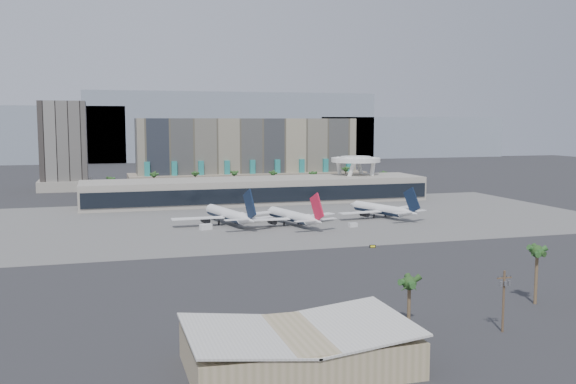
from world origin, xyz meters
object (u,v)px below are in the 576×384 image
object	(u,v)px
airliner_left	(228,214)
service_vehicle_b	(353,225)
taxiway_sign	(373,246)
airliner_right	(381,209)
service_vehicle_a	(206,227)
airliner_centre	(292,216)
utility_pole	(504,296)

from	to	relation	value
airliner_left	service_vehicle_b	xyz separation A→B (m)	(44.68, -19.22, -3.21)
service_vehicle_b	taxiway_sign	size ratio (longest dim) A/B	1.58
airliner_right	taxiway_sign	xyz separation A→B (m)	(-29.77, -58.50, -3.19)
airliner_left	taxiway_sign	bearing A→B (deg)	-71.61
airliner_right	taxiway_sign	bearing A→B (deg)	-135.53
service_vehicle_a	airliner_right	bearing A→B (deg)	-9.60
airliner_centre	taxiway_sign	bearing A→B (deg)	-90.04
airliner_left	service_vehicle_a	world-z (taller)	airliner_left
airliner_centre	service_vehicle_b	bearing A→B (deg)	-39.38
airliner_right	service_vehicle_a	world-z (taller)	airliner_right
taxiway_sign	service_vehicle_b	bearing A→B (deg)	88.40
airliner_left	airliner_centre	distance (m)	25.20
service_vehicle_b	airliner_right	bearing A→B (deg)	34.36
utility_pole	airliner_centre	xyz separation A→B (m)	(-2.09, 132.73, -3.46)
airliner_right	service_vehicle_a	distance (m)	76.21
service_vehicle_a	service_vehicle_b	size ratio (longest dim) A/B	1.37
service_vehicle_b	service_vehicle_a	bearing A→B (deg)	161.29
airliner_left	airliner_right	xyz separation A→B (m)	(65.25, 0.02, -0.40)
airliner_right	airliner_left	bearing A→B (deg)	161.46
utility_pole	airliner_left	xyz separation A→B (m)	(-25.62, 141.75, -3.10)
airliner_right	service_vehicle_b	bearing A→B (deg)	-155.48
airliner_centre	taxiway_sign	world-z (taller)	airliner_centre
airliner_centre	utility_pole	bearing A→B (deg)	-102.73
airliner_centre	airliner_right	size ratio (longest dim) A/B	1.03
utility_pole	airliner_right	bearing A→B (deg)	74.38
airliner_centre	service_vehicle_a	size ratio (longest dim) A/B	9.40
airliner_left	taxiway_sign	xyz separation A→B (m)	(35.48, -58.48, -3.58)
service_vehicle_a	service_vehicle_b	xyz separation A→B (m)	(54.99, -9.69, -0.25)
utility_pole	airliner_left	world-z (taller)	airliner_left
airliner_right	taxiway_sign	world-z (taller)	airliner_right
utility_pole	airliner_centre	world-z (taller)	airliner_centre
taxiway_sign	airliner_left	bearing A→B (deg)	132.83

